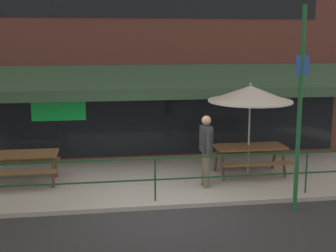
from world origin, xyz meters
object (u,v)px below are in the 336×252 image
at_px(picnic_table_centre, 250,152).
at_px(pedestrian_walking, 206,147).
at_px(street_sign_pole, 300,109).
at_px(patio_umbrella_centre, 250,94).
at_px(picnic_table_left, 20,160).

bearing_deg(picnic_table_centre, pedestrian_walking, -149.14).
bearing_deg(street_sign_pole, patio_umbrella_centre, 94.79).
height_order(pedestrian_walking, street_sign_pole, street_sign_pole).
distance_m(pedestrian_walking, street_sign_pole, 2.47).
xyz_separation_m(picnic_table_left, picnic_table_centre, (5.72, -0.10, 0.00)).
height_order(picnic_table_centre, pedestrian_walking, pedestrian_walking).
xyz_separation_m(picnic_table_centre, patio_umbrella_centre, (0.00, 0.11, 1.47)).
relative_size(picnic_table_left, picnic_table_centre, 1.00).
relative_size(picnic_table_centre, pedestrian_walking, 1.05).
height_order(picnic_table_left, pedestrian_walking, pedestrian_walking).
distance_m(picnic_table_centre, street_sign_pole, 2.79).
relative_size(picnic_table_left, street_sign_pole, 0.43).
bearing_deg(street_sign_pole, pedestrian_walking, 135.08).
distance_m(picnic_table_left, pedestrian_walking, 4.47).
height_order(patio_umbrella_centre, street_sign_pole, street_sign_pole).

